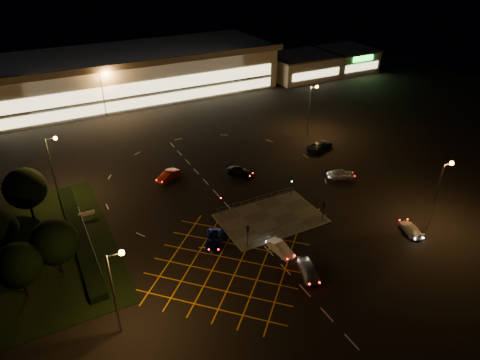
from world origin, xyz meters
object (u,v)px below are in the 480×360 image
signal_se (324,208)px  signal_ne (291,182)px  car_queue_white (280,248)px  car_left_blue (215,240)px  car_right_silver (341,174)px  car_far_dkgrey (240,172)px  signal_nw (221,202)px  car_near_silver (309,271)px  signal_sw (248,232)px  car_east_grey (320,145)px  car_circ_red (168,176)px  car_approach_white (411,229)px

signal_se → signal_ne: same height
signal_se → car_queue_white: bearing=18.7°
car_left_blue → car_right_silver: size_ratio=1.03×
car_far_dkgrey → signal_nw: bearing=-166.2°
signal_ne → car_far_dkgrey: bearing=113.5°
car_near_silver → car_far_dkgrey: size_ratio=0.92×
car_right_silver → car_far_dkgrey: bearing=84.3°
signal_sw → signal_se: 12.00m
car_near_silver → car_right_silver: 24.99m
signal_sw → signal_se: bearing=-180.0°
signal_sw → car_left_blue: size_ratio=0.67×
signal_sw → signal_ne: (12.00, 7.99, 0.00)m
car_queue_white → car_far_dkgrey: bearing=69.9°
car_far_dkgrey → car_east_grey: bearing=-29.3°
car_east_grey → car_queue_white: bearing=116.1°
signal_se → signal_nw: size_ratio=1.00×
signal_nw → signal_ne: (12.00, 0.00, 0.00)m
signal_se → car_circ_red: signal_se is taller
signal_se → car_far_dkgrey: signal_se is taller
signal_se → car_left_blue: 15.81m
car_near_silver → car_approach_white: (17.25, 0.43, -0.15)m
signal_sw → car_left_blue: 4.68m
signal_sw → signal_nw: (0.00, 7.99, 0.00)m
car_far_dkgrey → car_east_grey: (18.10, 1.99, 0.07)m
car_approach_white → car_queue_white: bearing=4.1°
car_approach_white → car_near_silver: bearing=20.1°
car_left_blue → car_approach_white: (24.55, -10.27, -0.04)m
car_approach_white → car_east_grey: bearing=-81.9°
car_near_silver → car_left_blue: bearing=141.7°
car_near_silver → signal_ne: bearing=80.4°
car_approach_white → signal_nw: bearing=-18.0°
car_queue_white → car_approach_white: size_ratio=0.99×
car_queue_white → car_right_silver: 22.49m
car_near_silver → car_left_blue: size_ratio=0.96×
signal_nw → car_east_grey: size_ratio=0.56×
signal_sw → car_approach_white: (21.05, -7.69, -1.76)m
car_left_blue → car_approach_white: 26.61m
car_near_silver → car_east_grey: bearing=68.2°
car_far_dkgrey → car_right_silver: 16.81m
car_far_dkgrey → signal_se: bearing=-112.4°
signal_sw → car_far_dkgrey: signal_sw is taller
car_queue_white → signal_sw: bearing=129.3°
car_near_silver → car_left_blue: 12.96m
signal_sw → signal_ne: size_ratio=1.00×
car_near_silver → car_circ_red: size_ratio=1.00×
signal_nw → car_far_dkgrey: (7.97, 9.27, -1.66)m
signal_sw → car_near_silver: size_ratio=0.70×
car_near_silver → car_right_silver: size_ratio=0.99×
signal_sw → car_near_silver: signal_sw is taller
car_far_dkgrey → car_circ_red: (-11.13, 4.32, 0.03)m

